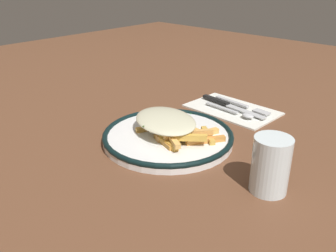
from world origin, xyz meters
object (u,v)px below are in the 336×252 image
at_px(plate, 168,136).
at_px(napkin, 232,109).
at_px(spoon, 237,112).
at_px(knife, 227,104).
at_px(fork, 242,105).
at_px(fries_heap, 171,124).
at_px(water_glass, 271,165).

distance_m(plate, napkin, 0.25).
bearing_deg(spoon, knife, -121.42).
relative_size(plate, knife, 1.37).
distance_m(fork, spoon, 0.06).
bearing_deg(knife, plate, 4.17).
bearing_deg(napkin, fork, 155.54).
bearing_deg(napkin, plate, -0.03).
height_order(fries_heap, spoon, fries_heap).
bearing_deg(spoon, fork, -158.34).
bearing_deg(knife, water_glass, 44.84).
xyz_separation_m(plate, spoon, (-0.22, 0.03, 0.00)).
distance_m(fries_heap, spoon, 0.22).
relative_size(knife, spoon, 1.38).
relative_size(fork, water_glass, 1.76).
bearing_deg(napkin, knife, -97.02).
xyz_separation_m(knife, spoon, (0.03, 0.05, 0.00)).
xyz_separation_m(plate, water_glass, (0.02, 0.26, 0.04)).
bearing_deg(fork, knife, -51.74).
relative_size(fries_heap, fork, 1.25).
height_order(plate, fries_heap, fries_heap).
distance_m(fries_heap, fork, 0.28).
relative_size(spoon, water_glass, 1.52).
height_order(plate, napkin, plate).
relative_size(fork, knife, 0.84).
bearing_deg(fork, napkin, -24.46).
bearing_deg(spoon, fries_heap, -8.24).
relative_size(plate, napkin, 1.24).
xyz_separation_m(fork, knife, (0.02, -0.03, 0.00)).
bearing_deg(water_glass, fork, -140.96).
bearing_deg(fries_heap, water_glass, 84.13).
relative_size(napkin, water_glass, 2.32).
bearing_deg(fries_heap, fork, 178.16).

